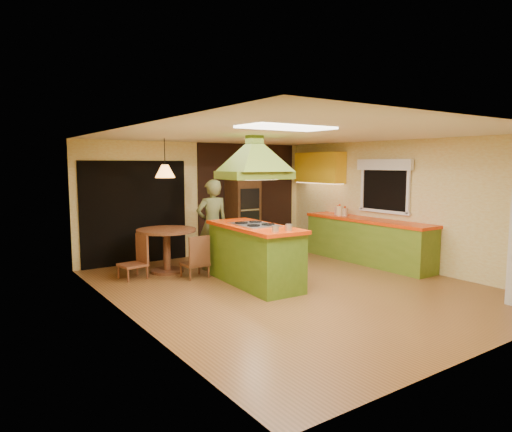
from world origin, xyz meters
TOP-DOWN VIEW (x-y plane):
  - ground at (0.00, 0.00)m, footprint 6.50×6.50m
  - room_walls at (0.00, 0.00)m, footprint 5.50×6.50m
  - ceiling_plane at (0.00, 0.00)m, footprint 6.50×6.50m
  - brick_panel at (1.25, 3.23)m, footprint 2.64×0.03m
  - nook_opening at (-1.50, 3.23)m, footprint 2.20×0.03m
  - right_counter at (2.45, 0.60)m, footprint 0.62×3.05m
  - upper_cabinets at (2.57, 2.20)m, footprint 0.34×1.40m
  - window_right at (2.70, 0.40)m, footprint 0.12×1.35m
  - fluor_panel at (-1.10, -1.20)m, footprint 1.20×0.60m
  - kitchen_island at (-0.42, 0.51)m, footprint 0.93×2.08m
  - range_hood at (-0.42, 0.51)m, footprint 1.15×0.86m
  - man at (-0.47, 1.88)m, footprint 0.68×0.49m
  - wall_oven at (0.92, 2.95)m, footprint 0.65×0.61m
  - dining_table at (-1.29, 2.15)m, footprint 1.11×1.11m
  - chair_left at (-1.99, 2.05)m, footprint 0.48×0.48m
  - chair_near at (-1.04, 1.50)m, footprint 0.42×0.42m
  - pendant_lamp at (-1.29, 2.15)m, footprint 0.46×0.46m
  - canister_large at (2.40, 1.35)m, footprint 0.18×0.18m
  - canister_medium at (2.40, 1.42)m, footprint 0.16×0.16m
  - canister_small at (2.40, 1.19)m, footprint 0.15×0.15m

SIDE VIEW (x-z plane):
  - ground at x=0.00m, z-range 0.00..0.00m
  - chair_near at x=-1.04m, z-range 0.00..0.77m
  - chair_left at x=-1.99m, z-range 0.00..0.78m
  - right_counter at x=2.45m, z-range 0.00..0.92m
  - kitchen_island at x=-0.42m, z-range 0.00..1.03m
  - dining_table at x=-1.29m, z-range 0.17..0.99m
  - man at x=-0.47m, z-range 0.00..1.74m
  - wall_oven at x=0.92m, z-range 0.00..1.93m
  - canister_small at x=2.40m, z-range 0.92..1.09m
  - canister_medium at x=2.40m, z-range 0.92..1.09m
  - canister_large at x=2.40m, z-range 0.92..1.12m
  - nook_opening at x=-1.50m, z-range 0.00..2.10m
  - room_walls at x=0.00m, z-range -2.00..4.50m
  - brick_panel at x=1.25m, z-range 0.00..2.50m
  - window_right at x=2.70m, z-range 1.24..2.30m
  - pendant_lamp at x=-1.29m, z-range 1.78..2.02m
  - upper_cabinets at x=2.57m, z-range 1.60..2.30m
  - range_hood at x=-0.42m, z-range 1.85..2.65m
  - fluor_panel at x=-1.10m, z-range 2.47..2.50m
  - ceiling_plane at x=0.00m, z-range 2.50..2.50m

